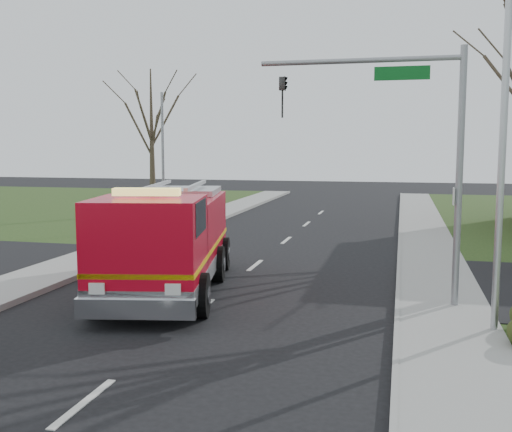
# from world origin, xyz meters

# --- Properties ---
(ground) EXTENTS (120.00, 120.00, 0.00)m
(ground) POSITION_xyz_m (0.00, 0.00, 0.00)
(ground) COLOR black
(ground) RESTS_ON ground
(sidewalk_right) EXTENTS (2.40, 80.00, 0.15)m
(sidewalk_right) POSITION_xyz_m (6.20, 0.00, 0.07)
(sidewalk_right) COLOR #989792
(sidewalk_right) RESTS_ON ground
(bare_tree_left) EXTENTS (4.50, 4.50, 9.00)m
(bare_tree_left) POSITION_xyz_m (-10.00, 20.00, 5.56)
(bare_tree_left) COLOR #33281E
(bare_tree_left) RESTS_ON ground
(traffic_signal_mast) EXTENTS (5.29, 0.18, 6.80)m
(traffic_signal_mast) POSITION_xyz_m (5.21, 1.50, 4.71)
(traffic_signal_mast) COLOR gray
(traffic_signal_mast) RESTS_ON ground
(streetlight_pole) EXTENTS (1.48, 0.16, 8.40)m
(streetlight_pole) POSITION_xyz_m (7.14, -0.50, 4.55)
(streetlight_pole) COLOR #B7BABF
(streetlight_pole) RESTS_ON ground
(utility_pole_far) EXTENTS (0.14, 0.14, 7.00)m
(utility_pole_far) POSITION_xyz_m (-6.80, 14.00, 3.50)
(utility_pole_far) COLOR gray
(utility_pole_far) RESTS_ON ground
(fire_engine) EXTENTS (4.37, 8.45, 3.25)m
(fire_engine) POSITION_xyz_m (-1.57, 1.61, 1.47)
(fire_engine) COLOR red
(fire_engine) RESTS_ON ground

